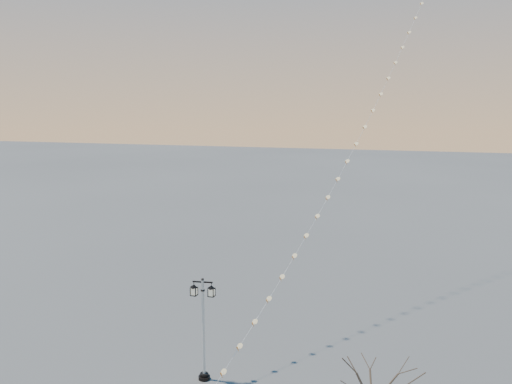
% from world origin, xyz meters
% --- Properties ---
extents(street_lamp, '(1.43, 0.63, 5.67)m').
position_xyz_m(street_lamp, '(-0.11, 2.43, 3.14)').
color(street_lamp, black).
rests_on(street_lamp, ground).
extents(kite_train, '(14.94, 42.57, 39.22)m').
position_xyz_m(kite_train, '(8.04, 21.28, 19.52)').
color(kite_train, black).
rests_on(kite_train, ground).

